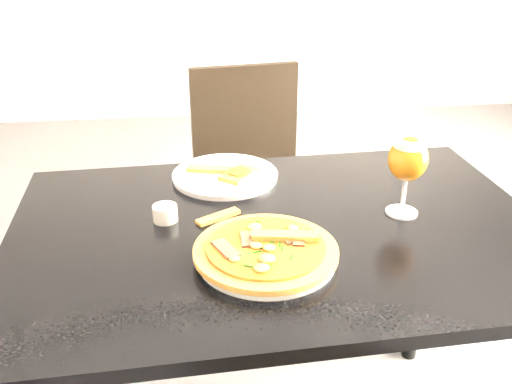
{
  "coord_description": "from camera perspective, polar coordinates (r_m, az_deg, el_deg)",
  "views": [
    {
      "loc": [
        -0.35,
        -1.21,
        1.38
      ],
      "look_at": [
        -0.22,
        -0.09,
        0.83
      ],
      "focal_mm": 40.0,
      "sensor_mm": 36.0,
      "label": 1
    }
  ],
  "objects": [
    {
      "name": "crust_scraps",
      "position": [
        1.5,
        -2.67,
        1.98
      ],
      "size": [
        0.19,
        0.13,
        0.01
      ],
      "rotation": [
        0.0,
        0.0,
        0.19
      ],
      "color": "#955E23",
      "rests_on": "plate_second"
    },
    {
      "name": "dining_table",
      "position": [
        1.33,
        2.32,
        -6.86
      ],
      "size": [
        1.23,
        0.85,
        0.75
      ],
      "rotation": [
        0.0,
        0.0,
        0.04
      ],
      "color": "black",
      "rests_on": "ground"
    },
    {
      "name": "chair_far",
      "position": [
        2.09,
        -0.3,
        0.95
      ],
      "size": [
        0.47,
        0.47,
        0.9
      ],
      "rotation": [
        0.0,
        0.0,
        0.13
      ],
      "color": "black",
      "rests_on": "ground"
    },
    {
      "name": "pizza",
      "position": [
        1.15,
        1.04,
        -5.73
      ],
      "size": [
        0.29,
        0.29,
        0.03
      ],
      "rotation": [
        0.0,
        0.0,
        -0.47
      ],
      "color": "#955E23",
      "rests_on": "plate_main"
    },
    {
      "name": "beer_glass",
      "position": [
        1.32,
        14.97,
        3.14
      ],
      "size": [
        0.09,
        0.09,
        0.19
      ],
      "color": "silver",
      "rests_on": "dining_table"
    },
    {
      "name": "loose_crust",
      "position": [
        1.31,
        -3.8,
        -2.47
      ],
      "size": [
        0.11,
        0.08,
        0.01
      ],
      "primitive_type": "cube",
      "rotation": [
        0.0,
        0.0,
        0.52
      ],
      "color": "#955E23",
      "rests_on": "dining_table"
    },
    {
      "name": "plate_main",
      "position": [
        1.16,
        1.07,
        -6.46
      ],
      "size": [
        0.35,
        0.35,
        0.01
      ],
      "primitive_type": "cylinder",
      "rotation": [
        0.0,
        0.0,
        -0.3
      ],
      "color": "white",
      "rests_on": "dining_table"
    },
    {
      "name": "plate_second",
      "position": [
        1.51,
        -3.11,
        1.64
      ],
      "size": [
        0.33,
        0.33,
        0.01
      ],
      "primitive_type": "cylinder",
      "rotation": [
        0.0,
        0.0,
        0.22
      ],
      "color": "white",
      "rests_on": "dining_table"
    },
    {
      "name": "sauce_cup",
      "position": [
        1.31,
        -9.08,
        -2.04
      ],
      "size": [
        0.06,
        0.06,
        0.04
      ],
      "color": "beige",
      "rests_on": "dining_table"
    }
  ]
}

